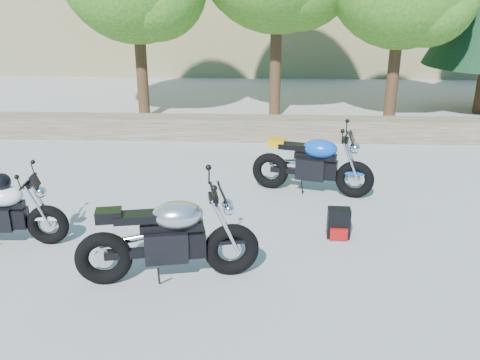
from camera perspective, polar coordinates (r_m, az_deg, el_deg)
name	(u,v)px	position (r m, az deg, el deg)	size (l,w,h in m)	color
ground	(221,263)	(6.89, -2.05, -8.81)	(90.00, 90.00, 0.00)	gray
stone_wall	(240,128)	(11.90, -0.01, 5.56)	(22.00, 0.55, 0.50)	brown
silver_bike	(169,239)	(6.36, -7.56, -6.25)	(2.17, 0.73, 1.10)	black
blue_bike	(313,165)	(8.90, 7.79, 1.64)	(2.02, 0.78, 1.03)	black
backpack	(339,224)	(7.56, 10.47, -4.59)	(0.32, 0.28, 0.42)	black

